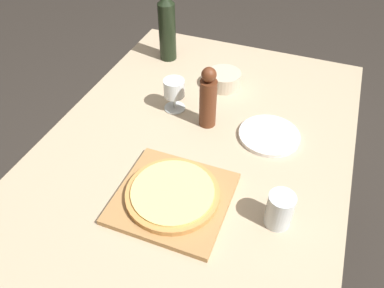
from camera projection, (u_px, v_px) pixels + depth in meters
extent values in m
plane|color=#2D2823|center=(197.00, 254.00, 1.76)|extent=(12.00, 12.00, 0.00)
cube|color=tan|center=(199.00, 142.00, 1.26)|extent=(0.98, 1.33, 0.03)
cylinder|color=brown|center=(162.00, 102.00, 2.04)|extent=(0.06, 0.06, 0.71)
cylinder|color=brown|center=(324.00, 140.00, 1.81)|extent=(0.06, 0.06, 0.71)
cube|color=#A87A47|center=(173.00, 198.00, 1.06)|extent=(0.31, 0.30, 0.02)
cylinder|color=#C68947|center=(173.00, 194.00, 1.04)|extent=(0.26, 0.26, 0.02)
cylinder|color=#EAD67A|center=(173.00, 191.00, 1.04)|extent=(0.23, 0.23, 0.01)
cylinder|color=black|center=(167.00, 32.00, 1.55)|extent=(0.07, 0.07, 0.24)
cone|color=black|center=(166.00, 0.00, 1.46)|extent=(0.07, 0.07, 0.03)
cylinder|color=#5B2D19|center=(208.00, 103.00, 1.25)|extent=(0.06, 0.06, 0.18)
sphere|color=#5B2D19|center=(209.00, 75.00, 1.17)|extent=(0.05, 0.05, 0.05)
cylinder|color=silver|center=(175.00, 108.00, 1.37)|extent=(0.08, 0.08, 0.00)
cylinder|color=silver|center=(175.00, 101.00, 1.35)|extent=(0.01, 0.01, 0.05)
cylinder|color=silver|center=(174.00, 88.00, 1.31)|extent=(0.07, 0.07, 0.06)
cylinder|color=beige|center=(224.00, 79.00, 1.46)|extent=(0.13, 0.13, 0.06)
cylinder|color=silver|center=(280.00, 210.00, 0.97)|extent=(0.07, 0.07, 0.10)
cylinder|color=white|center=(269.00, 135.00, 1.25)|extent=(0.20, 0.20, 0.01)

